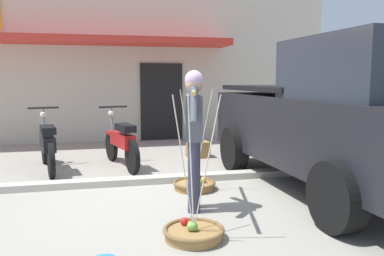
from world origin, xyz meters
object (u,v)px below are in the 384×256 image
(motorcycle_second_in_row, at_px, (121,143))
(parked_truck, at_px, (340,119))
(fruit_basket_right_side, at_px, (194,232))
(motorcycle_nearest_shop, at_px, (47,145))
(fruit_vendor, at_px, (194,131))
(wooden_crate, at_px, (198,149))
(fruit_basket_left_side, at_px, (195,184))

(motorcycle_second_in_row, height_order, parked_truck, parked_truck)
(fruit_basket_right_side, bearing_deg, motorcycle_nearest_shop, 117.97)
(fruit_vendor, bearing_deg, wooden_crate, 75.45)
(motorcycle_second_in_row, xyz_separation_m, wooden_crate, (1.57, 0.58, -0.29))
(fruit_vendor, bearing_deg, fruit_basket_right_side, -103.45)
(fruit_basket_left_side, bearing_deg, motorcycle_nearest_shop, 142.48)
(fruit_vendor, bearing_deg, motorcycle_nearest_shop, 128.22)
(fruit_basket_left_side, height_order, motorcycle_nearest_shop, fruit_basket_left_side)
(fruit_vendor, distance_m, fruit_basket_left_side, 1.26)
(wooden_crate, bearing_deg, motorcycle_nearest_shop, -168.79)
(fruit_vendor, relative_size, fruit_basket_left_side, 1.19)
(fruit_basket_left_side, distance_m, motorcycle_second_in_row, 1.98)
(wooden_crate, bearing_deg, fruit_vendor, -104.55)
(fruit_basket_left_side, bearing_deg, parked_truck, -14.85)
(fruit_basket_left_side, bearing_deg, fruit_basket_right_side, -103.52)
(motorcycle_nearest_shop, bearing_deg, fruit_basket_right_side, -62.03)
(parked_truck, bearing_deg, fruit_basket_right_side, -153.42)
(motorcycle_nearest_shop, bearing_deg, wooden_crate, 11.21)
(wooden_crate, bearing_deg, fruit_basket_left_side, -104.90)
(motorcycle_nearest_shop, relative_size, motorcycle_second_in_row, 1.01)
(motorcycle_second_in_row, relative_size, parked_truck, 0.37)
(fruit_basket_left_side, bearing_deg, fruit_vendor, -103.59)
(fruit_basket_right_side, height_order, motorcycle_nearest_shop, fruit_basket_right_side)
(fruit_vendor, xyz_separation_m, motorcycle_nearest_shop, (-2.03, 2.57, -0.53))
(motorcycle_second_in_row, bearing_deg, wooden_crate, 20.45)
(motorcycle_nearest_shop, relative_size, parked_truck, 0.38)
(parked_truck, bearing_deg, wooden_crate, 115.98)
(motorcycle_nearest_shop, height_order, wooden_crate, motorcycle_nearest_shop)
(motorcycle_nearest_shop, xyz_separation_m, parked_truck, (4.21, -2.24, 0.58))
(wooden_crate, bearing_deg, parked_truck, -64.02)
(motorcycle_second_in_row, bearing_deg, fruit_vendor, -73.55)
(fruit_basket_right_side, relative_size, parked_truck, 0.30)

